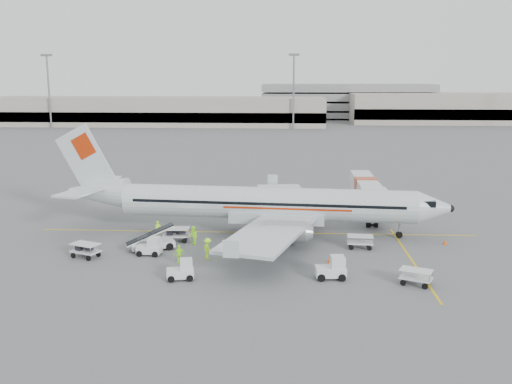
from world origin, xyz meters
TOP-DOWN VIEW (x-y plane):
  - ground at (0.00, 0.00)m, footprint 360.00×360.00m
  - stripe_lead at (0.00, 0.00)m, footprint 44.00×0.20m
  - stripe_cross at (14.00, -8.00)m, footprint 0.20×20.00m
  - terminal_west at (-40.00, 130.00)m, footprint 110.00×22.00m
  - terminal_east at (70.00, 145.00)m, footprint 90.00×26.00m
  - parking_garage at (25.00, 160.00)m, footprint 62.00×24.00m
  - treeline at (0.00, 175.00)m, footprint 300.00×3.00m
  - mast_west at (-70.00, 118.00)m, footprint 3.20×1.20m
  - mast_center at (5.00, 118.00)m, footprint 3.20×1.20m
  - aircraft at (1.25, -0.19)m, footprint 40.82×33.19m
  - jet_bridge at (12.16, 8.54)m, footprint 3.01×16.05m
  - belt_loader at (-9.03, -6.25)m, footprint 5.55×3.86m
  - tug_fore at (6.66, -13.10)m, footprint 2.44×1.52m
  - tug_mid at (-5.05, -13.93)m, footprint 2.29×1.59m
  - tug_aft at (-8.95, -7.89)m, footprint 2.19×1.37m
  - cart_loaded_a at (-7.39, -3.53)m, footprint 2.62×1.64m
  - cart_loaded_b at (-14.32, -8.91)m, footprint 2.81×2.27m
  - cart_empty_a at (9.97, -4.84)m, footprint 2.41×1.52m
  - cart_empty_b at (13.02, -14.13)m, footprint 2.70×2.22m
  - cone_nose at (18.16, -3.15)m, footprint 0.37×0.37m
  - cone_port at (-1.53, 13.71)m, footprint 0.41×0.41m
  - cone_stbd at (6.88, -9.16)m, footprint 0.37×0.37m
  - crew_a at (-9.43, -2.19)m, footprint 0.69×0.57m
  - crew_b at (-5.52, -4.71)m, footprint 1.02×1.10m
  - crew_c at (-3.60, -8.77)m, footprint 1.29×1.39m
  - crew_d at (-5.85, -10.05)m, footprint 1.02×0.84m

SIDE VIEW (x-z plane):
  - ground at x=0.00m, z-range 0.00..0.00m
  - stripe_lead at x=0.00m, z-range 0.00..0.01m
  - stripe_cross at x=14.00m, z-range 0.00..0.01m
  - cone_nose at x=18.16m, z-range 0.00..0.60m
  - cone_stbd at x=6.88m, z-range 0.00..0.61m
  - cone_port at x=-1.53m, z-range 0.00..0.67m
  - cart_empty_a at x=9.97m, z-range 0.00..1.22m
  - cart_empty_b at x=13.02m, z-range 0.00..1.22m
  - cart_loaded_b at x=-14.32m, z-range 0.00..1.28m
  - cart_loaded_a at x=-7.39m, z-range 0.00..1.33m
  - tug_mid at x=-5.05m, z-range 0.00..1.62m
  - tug_aft at x=-8.95m, z-range 0.00..1.62m
  - crew_d at x=-5.85m, z-range 0.00..1.63m
  - crew_a at x=-9.43m, z-range 0.00..1.63m
  - crew_b at x=-5.52m, z-range 0.00..1.80m
  - tug_fore at x=6.66m, z-range 0.00..1.82m
  - crew_c at x=-3.60m, z-range 0.00..1.88m
  - belt_loader at x=-9.03m, z-range 0.00..2.82m
  - jet_bridge at x=12.16m, z-range 0.00..4.21m
  - treeline at x=0.00m, z-range 0.00..6.00m
  - terminal_west at x=-40.00m, z-range 0.00..9.00m
  - terminal_east at x=70.00m, z-range 0.00..10.00m
  - aircraft at x=1.25m, z-range 0.00..10.61m
  - parking_garage at x=25.00m, z-range 0.00..14.00m
  - mast_west at x=-70.00m, z-range 0.00..22.00m
  - mast_center at x=5.00m, z-range 0.00..22.00m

